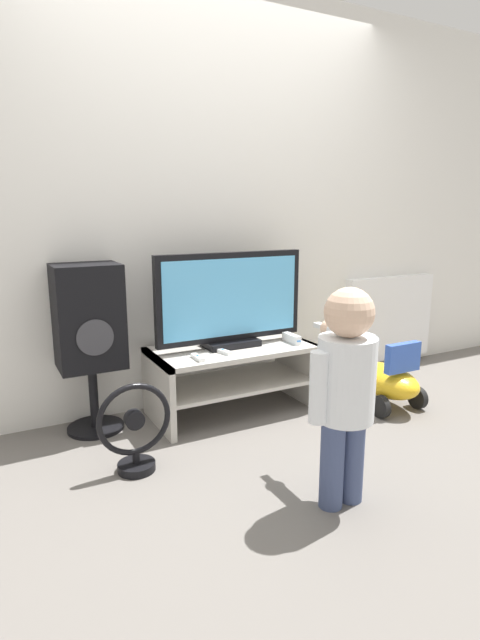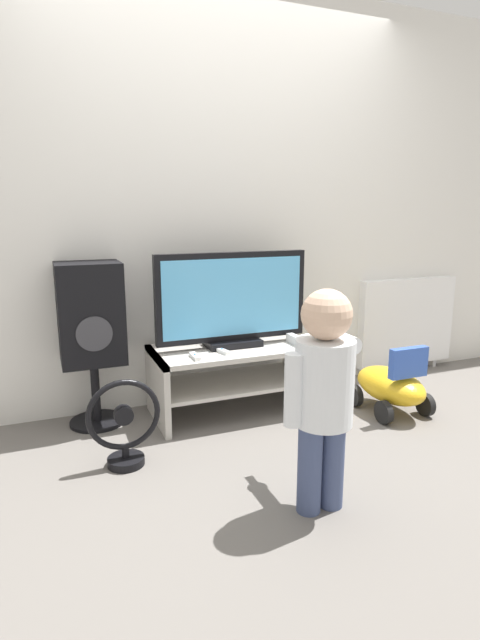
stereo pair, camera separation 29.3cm
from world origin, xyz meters
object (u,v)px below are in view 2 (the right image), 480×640
Objects in this scene: remote_primary at (195,356)px; ride_on_toy at (391,385)px; television at (232,301)px; child at (323,383)px; floor_fan at (124,427)px; remote_secondary at (222,351)px; radiator at (406,322)px; speaker_tower at (91,318)px; game_console at (295,340)px.

ride_on_toy reaches higher than remote_primary.
television is 1.78× the size of ride_on_toy.
ride_on_toy is (0.95, 0.73, -0.38)m from child.
floor_fan is (-0.45, -0.29, -0.23)m from remote_primary.
television is at bearing 156.44° from ride_on_toy.
remote_secondary is 1.70m from radiator.
floor_fan is at bearing -148.44° from television.
speaker_tower is at bearing 172.24° from television.
child reaches higher than remote_primary.
child is at bearing -57.94° from speaker_tower.
game_console reaches higher than remote_primary.
floor_fan is 1.66m from ride_on_toy.
remote_secondary is 0.30× the size of floor_fan.
remote_primary is at bearing -149.86° from television.
remote_secondary is at bearing 14.56° from remote_primary.
remote_secondary is 0.14× the size of speaker_tower.
floor_fan is at bearing -162.70° from game_console.
remote_primary is 1.88m from radiator.
radiator is at bearing 16.60° from game_console.
speaker_tower reaches higher than remote_primary.
television is at bearing -171.24° from radiator.
game_console reaches higher than remote_secondary.
television reaches higher than ride_on_toy.
child is 1.04m from floor_fan.
floor_fan is at bearing -163.06° from radiator.
remote_primary reaches higher than floor_fan.
television is 0.32m from remote_secondary.
child reaches higher than floor_fan.
radiator reaches higher than remote_primary.
remote_primary is 1.25m from ride_on_toy.
speaker_tower is at bearing 169.52° from game_console.
television is 1.13m from ride_on_toy.
speaker_tower is (-0.78, 1.24, 0.08)m from child.
remote_primary is at bearing 104.65° from child.
game_console is 0.49m from remote_secondary.
game_console is 1.21m from floor_fan.
remote_primary is 0.15× the size of radiator.
child is 2.12× the size of floor_fan.
ride_on_toy is at bearing -134.95° from radiator.
child is 0.99× the size of speaker_tower.
game_console is 0.17× the size of speaker_tower.
speaker_tower is 2.38m from radiator.
remote_primary is 0.24× the size of ride_on_toy.
remote_primary is at bearing -174.76° from game_console.
ride_on_toy is (0.53, -0.29, -0.28)m from game_console.
remote_primary is 0.14× the size of child.
game_console is 0.19× the size of radiator.
remote_primary is 0.14× the size of speaker_tower.
television reaches higher than remote_secondary.
child is 1.76× the size of ride_on_toy.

